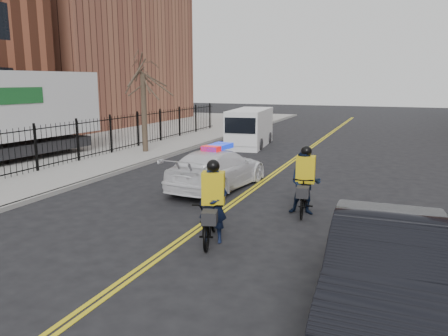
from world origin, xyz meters
The scene contains 13 objects.
ground centered at (0.00, 0.00, 0.00)m, with size 120.00×120.00×0.00m, color black.
center_line_left centered at (-0.08, 8.00, 0.01)m, with size 0.10×60.00×0.01m, color gold.
center_line_right centered at (0.08, 8.00, 0.01)m, with size 0.10×60.00×0.01m, color gold.
sidewalk centered at (-7.50, 8.00, 0.07)m, with size 3.00×60.00×0.15m, color gray.
curb centered at (-6.00, 8.00, 0.07)m, with size 0.20×60.00×0.15m, color gray.
iron_fence centered at (-9.00, 8.00, 1.00)m, with size 0.12×28.00×2.00m, color black, non-canonical shape.
warehouse_far centered at (-23.00, 24.00, 7.00)m, with size 14.00×18.00×14.00m, color brown.
street_tree centered at (-7.60, 10.00, 3.53)m, with size 3.20×3.20×4.80m.
police_cruiser centered at (-1.21, 4.59, 0.72)m, with size 2.45×5.05×1.58m.
dark_sedan centered at (4.65, -2.37, 0.83)m, with size 1.75×5.03×1.66m, color black.
cargo_van centered at (-3.48, 14.76, 1.05)m, with size 2.43×5.29×2.14m.
cyclist_near centered at (0.75, -0.30, 0.69)m, with size 1.26×2.15×2.00m.
cyclist_far centered at (2.30, 2.69, 0.79)m, with size 0.96×2.02×1.99m.
Camera 1 is at (4.70, -9.38, 3.78)m, focal length 35.00 mm.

